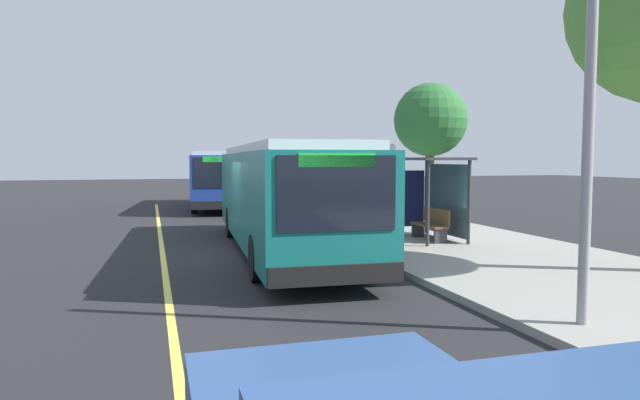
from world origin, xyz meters
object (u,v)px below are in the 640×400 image
(transit_bus_second, at_px, (219,177))
(waiting_bench, at_px, (431,224))
(route_sign_post, at_px, (392,184))
(transit_bus_main, at_px, (283,194))

(transit_bus_second, xyz_separation_m, waiting_bench, (15.00, 4.61, -0.98))
(route_sign_post, bearing_deg, transit_bus_second, -172.32)
(transit_bus_main, relative_size, waiting_bench, 7.25)
(transit_bus_second, height_order, waiting_bench, transit_bus_second)
(waiting_bench, distance_m, route_sign_post, 3.45)
(route_sign_post, bearing_deg, transit_bus_main, -132.98)
(transit_bus_main, xyz_separation_m, route_sign_post, (2.14, 2.30, 0.34))
(transit_bus_second, distance_m, waiting_bench, 15.73)
(transit_bus_main, xyz_separation_m, transit_bus_second, (-15.08, -0.03, -0.00))
(waiting_bench, height_order, route_sign_post, route_sign_post)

